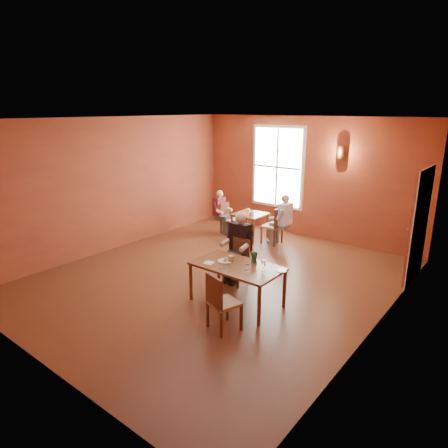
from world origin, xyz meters
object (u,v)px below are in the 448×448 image
Objects in this scene: second_table at (250,226)px; chair_diner_maroon at (229,219)px; diner_main at (235,252)px; chair_diner_main at (236,262)px; chair_diner_white at (272,225)px; diner_maroon at (229,213)px; diner_white at (273,220)px; main_table at (237,284)px; chair_empty at (224,302)px.

chair_diner_maroon reaches higher than second_table.
chair_diner_main is at bearing -90.00° from diner_main.
chair_diner_white is 1.33m from diner_maroon.
chair_diner_white is (0.65, 0.00, 0.13)m from second_table.
diner_main reaches higher than chair_diner_maroon.
diner_main is 2.52m from chair_diner_white.
main_table is at bearing -159.08° from diner_white.
diner_white is (0.03, 0.00, 0.14)m from chair_diner_white.
main_table is at bearing 39.71° from diner_maroon.
second_table is at bearing 90.00° from diner_maroon.
chair_diner_main is 0.93× the size of chair_diner_white.
main_table is at bearing 128.88° from diner_main.
chair_empty is at bearing 36.67° from chair_diner_maroon.
main_table is 3.26m from chair_diner_white.
main_table is 0.84m from chair_empty.
main_table is 2.03× the size of second_table.
main_table is at bearing 39.37° from chair_diner_maroon.
diner_main is 1.76× the size of second_table.
chair_empty is at bearing 36.96° from diner_maroon.
second_table is at bearing 90.00° from chair_diner_maroon.
diner_white is (0.68, 0.00, 0.28)m from second_table.
chair_empty is 1.12× the size of chair_diner_maroon.
diner_white reaches higher than chair_empty.
second_table is 0.66m from chair_diner_white.
second_table is 0.65m from chair_diner_maroon.
second_table is 0.73m from diner_white.
chair_empty is 4.09m from diner_white.
main_table is 1.62× the size of chair_diner_white.
chair_empty is (0.84, -1.42, 0.02)m from chair_diner_main.
diner_maroon reaches higher than chair_empty.
diner_main is 1.07× the size of diner_white.
main_table is at bearing 130.83° from chair_empty.
second_table is 0.66× the size of diner_maroon.
chair_diner_main is 0.77× the size of diner_maroon.
chair_diner_maroon is (-1.99, 2.41, -0.24)m from diner_main.
main_table is 1.24× the size of diner_white.
chair_diner_white is (-0.69, 2.38, 0.03)m from chair_diner_main.
chair_diner_main is 0.71× the size of diner_white.
diner_maroon is (-2.86, 3.80, 0.10)m from chair_empty.
main_table is 3.55m from second_table.
chair_diner_white is 0.83× the size of diner_maroon.
chair_empty is at bearing -60.17° from second_table.
second_table is (-1.34, 2.41, -0.32)m from diner_main.
diner_main is 1.40× the size of chair_diner_white.
diner_white is (-0.66, 2.38, 0.17)m from chair_diner_main.
main_table is at bearing -158.58° from chair_diner_white.
chair_diner_maroon is (-1.30, 0.00, -0.06)m from chair_diner_white.
second_table is at bearing 90.00° from chair_diner_white.
diner_white is (-1.16, 3.03, 0.25)m from main_table.
main_table is 3.26m from diner_white.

